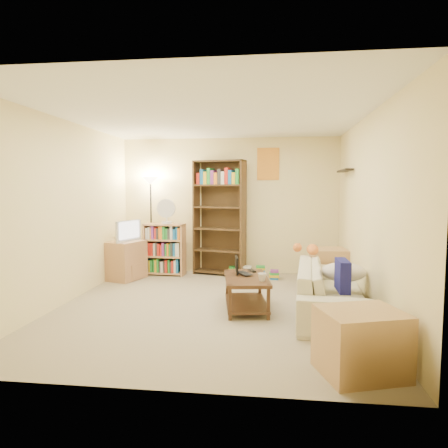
% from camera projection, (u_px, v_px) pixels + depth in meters
% --- Properties ---
extents(room, '(4.50, 4.54, 2.52)m').
position_uv_depth(room, '(211.00, 184.00, 5.18)').
color(room, tan).
rests_on(room, ground).
extents(sofa, '(2.22, 1.18, 0.60)m').
position_uv_depth(sofa, '(331.00, 289.00, 5.03)').
color(sofa, beige).
rests_on(sofa, ground).
extents(navy_pillow, '(0.12, 0.40, 0.36)m').
position_uv_depth(navy_pillow, '(343.00, 275.00, 4.55)').
color(navy_pillow, navy).
rests_on(navy_pillow, sofa).
extents(cream_blanket, '(0.56, 0.40, 0.24)m').
position_uv_depth(cream_blanket, '(343.00, 272.00, 5.03)').
color(cream_blanket, silver).
rests_on(cream_blanket, sofa).
extents(tabby_cat, '(0.48, 0.20, 0.16)m').
position_uv_depth(tabby_cat, '(310.00, 249.00, 5.83)').
color(tabby_cat, orange).
rests_on(tabby_cat, sofa).
extents(coffee_table, '(0.68, 1.04, 0.43)m').
position_uv_depth(coffee_table, '(246.00, 288.00, 5.17)').
color(coffee_table, '#48311C').
rests_on(coffee_table, ground).
extents(laptop, '(0.48, 0.47, 0.02)m').
position_uv_depth(laptop, '(247.00, 273.00, 5.30)').
color(laptop, black).
rests_on(laptop, coffee_table).
extents(laptop_screen, '(0.06, 0.32, 0.22)m').
position_uv_depth(laptop_screen, '(237.00, 265.00, 5.29)').
color(laptop_screen, white).
rests_on(laptop_screen, laptop).
extents(mug, '(0.14, 0.14, 0.10)m').
position_uv_depth(mug, '(262.00, 277.00, 4.90)').
color(mug, silver).
rests_on(mug, coffee_table).
extents(tv_remote, '(0.12, 0.18, 0.02)m').
position_uv_depth(tv_remote, '(252.00, 271.00, 5.48)').
color(tv_remote, black).
rests_on(tv_remote, coffee_table).
extents(tv_stand, '(0.62, 0.73, 0.67)m').
position_uv_depth(tv_stand, '(126.00, 260.00, 6.91)').
color(tv_stand, tan).
rests_on(tv_stand, ground).
extents(television, '(0.68, 0.47, 0.36)m').
position_uv_depth(television, '(126.00, 231.00, 6.86)').
color(television, black).
rests_on(television, tv_stand).
extents(tall_bookshelf, '(0.98, 0.52, 2.08)m').
position_uv_depth(tall_bookshelf, '(219.00, 215.00, 7.24)').
color(tall_bookshelf, '#462F1B').
rests_on(tall_bookshelf, ground).
extents(short_bookshelf, '(0.74, 0.33, 0.94)m').
position_uv_depth(short_bookshelf, '(165.00, 249.00, 7.26)').
color(short_bookshelf, tan).
rests_on(short_bookshelf, ground).
extents(desk_fan, '(0.33, 0.19, 0.45)m').
position_uv_depth(desk_fan, '(166.00, 211.00, 7.15)').
color(desk_fan, white).
rests_on(desk_fan, short_bookshelf).
extents(floor_lamp, '(0.30, 0.30, 1.78)m').
position_uv_depth(floor_lamp, '(151.00, 197.00, 7.39)').
color(floor_lamp, black).
rests_on(floor_lamp, ground).
extents(side_table, '(0.59, 0.59, 0.61)m').
position_uv_depth(side_table, '(329.00, 267.00, 6.41)').
color(side_table, tan).
rests_on(side_table, ground).
extents(end_cabinet, '(0.80, 0.73, 0.55)m').
position_uv_depth(end_cabinet, '(361.00, 342.00, 3.35)').
color(end_cabinet, tan).
rests_on(end_cabinet, ground).
extents(book_stacks, '(0.92, 0.46, 0.21)m').
position_uv_depth(book_stacks, '(254.00, 272.00, 7.11)').
color(book_stacks, red).
rests_on(book_stacks, ground).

